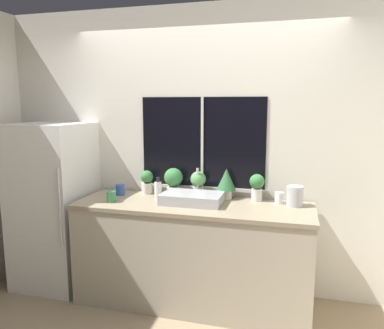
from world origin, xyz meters
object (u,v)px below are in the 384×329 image
object	(u,v)px
refrigerator	(55,205)
sink	(192,198)
potted_plant_far_right	(257,185)
soap_bottle	(158,190)
mug_white	(279,198)
mug_green	(111,197)
kettle	(295,195)
potted_plant_center	(198,182)
mug_blue	(120,190)
potted_plant_far_left	(147,181)
potted_plant_right	(226,181)
potted_plant_left	(173,180)

from	to	relation	value
refrigerator	sink	bearing A→B (deg)	-0.80
potted_plant_far_right	soap_bottle	world-z (taller)	potted_plant_far_right
refrigerator	mug_white	world-z (taller)	refrigerator
mug_green	kettle	distance (m)	1.61
sink	kettle	world-z (taller)	sink
potted_plant_center	refrigerator	bearing A→B (deg)	-171.29
mug_blue	soap_bottle	bearing A→B (deg)	-10.07
mug_white	mug_green	world-z (taller)	mug_white
refrigerator	soap_bottle	distance (m)	1.11
potted_plant_far_right	soap_bottle	xyz separation A→B (m)	(-0.87, -0.20, -0.05)
mug_white	mug_green	xyz separation A→B (m)	(-1.45, -0.34, -0.00)
potted_plant_far_left	mug_white	bearing A→B (deg)	-2.12
mug_blue	kettle	bearing A→B (deg)	1.07
potted_plant_far_right	mug_white	bearing A→B (deg)	-13.17
refrigerator	mug_green	xyz separation A→B (m)	(0.71, -0.17, 0.17)
potted_plant_center	soap_bottle	size ratio (longest dim) A/B	1.16
potted_plant_right	mug_white	world-z (taller)	potted_plant_right
mug_white	mug_blue	xyz separation A→B (m)	(-1.49, -0.08, 0.00)
mug_blue	mug_white	bearing A→B (deg)	3.17
soap_bottle	kettle	bearing A→B (deg)	4.91
potted_plant_far_left	potted_plant_center	distance (m)	0.52
refrigerator	sink	size ratio (longest dim) A/B	3.04
potted_plant_far_right	soap_bottle	size ratio (longest dim) A/B	1.17
mug_white	potted_plant_far_left	bearing A→B (deg)	177.88
potted_plant_far_left	potted_plant_far_right	xyz separation A→B (m)	(1.06, 0.00, 0.02)
potted_plant_right	refrigerator	bearing A→B (deg)	-172.66
sink	mug_blue	size ratio (longest dim) A/B	5.15
mug_white	refrigerator	bearing A→B (deg)	-175.51
potted_plant_right	potted_plant_far_right	distance (m)	0.28
potted_plant_right	sink	bearing A→B (deg)	-137.99
sink	potted_plant_far_right	bearing A→B (deg)	23.58
potted_plant_left	mug_blue	world-z (taller)	potted_plant_left
potted_plant_far_left	mug_blue	distance (m)	0.27
potted_plant_center	potted_plant_far_left	bearing A→B (deg)	-180.00
mug_blue	refrigerator	bearing A→B (deg)	-172.59
sink	potted_plant_left	xyz separation A→B (m)	(-0.25, 0.24, 0.10)
mug_blue	kettle	distance (m)	1.62
potted_plant_left	soap_bottle	xyz separation A→B (m)	(-0.08, -0.20, -0.06)
potted_plant_far_left	kettle	bearing A→B (deg)	-4.05
potted_plant_far_right	mug_green	distance (m)	1.31
potted_plant_center	mug_green	xyz separation A→B (m)	(-0.70, -0.39, -0.09)
mug_green	soap_bottle	bearing A→B (deg)	26.13
potted_plant_left	potted_plant_far_left	bearing A→B (deg)	180.00
mug_green	mug_blue	distance (m)	0.26
potted_plant_far_left	mug_blue	size ratio (longest dim) A/B	2.21
potted_plant_far_left	sink	bearing A→B (deg)	-24.36
potted_plant_left	potted_plant_center	size ratio (longest dim) A/B	1.08
potted_plant_right	mug_blue	size ratio (longest dim) A/B	2.73
mug_blue	potted_plant_far_left	bearing A→B (deg)	29.92
potted_plant_right	mug_white	xyz separation A→B (m)	(0.48, -0.05, -0.11)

